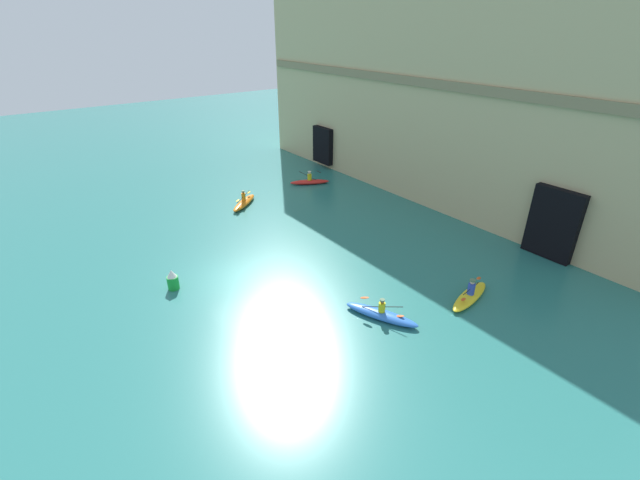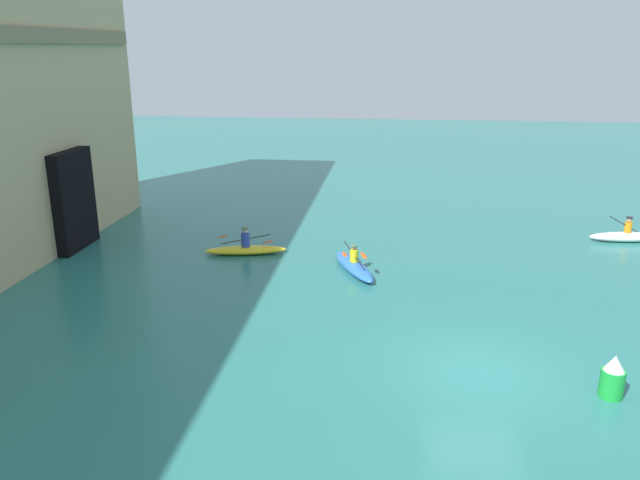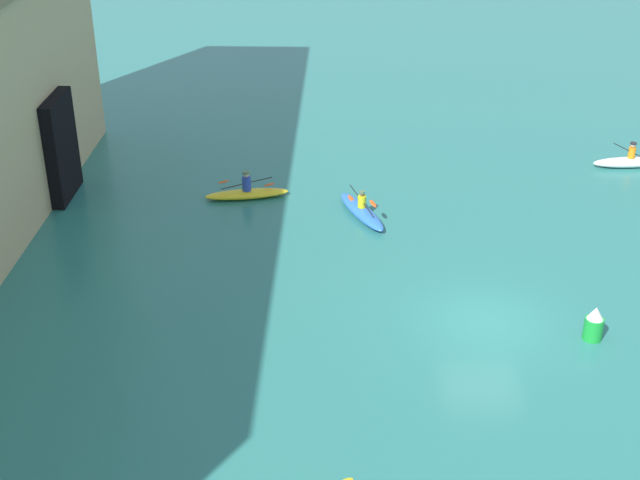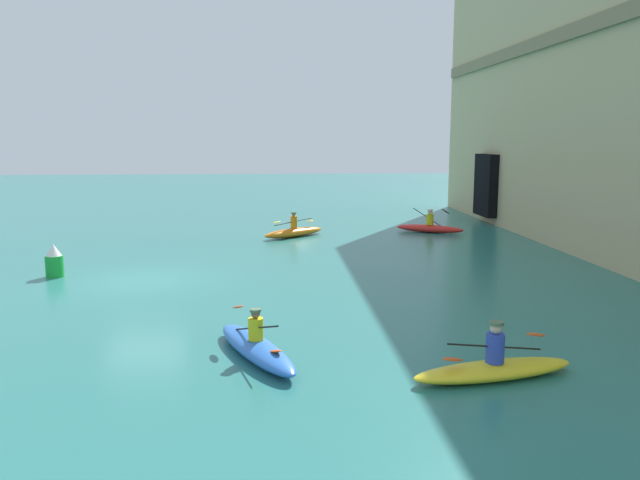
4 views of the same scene
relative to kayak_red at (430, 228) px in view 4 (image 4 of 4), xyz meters
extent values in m
plane|color=#28706B|center=(9.50, -11.77, -0.24)|extent=(120.00, 120.00, 0.00)
cube|color=#847555|center=(7.20, 4.02, 8.36)|extent=(36.07, 0.24, 0.59)
cube|color=black|center=(-3.21, 3.92, 1.80)|extent=(2.45, 0.70, 3.29)
ellipsoid|color=red|center=(0.00, 0.00, -0.05)|extent=(2.19, 3.22, 0.38)
cylinder|color=gold|center=(0.00, 0.00, 0.40)|extent=(0.35, 0.35, 0.51)
sphere|color=beige|center=(0.00, 0.00, 0.77)|extent=(0.23, 0.23, 0.23)
cylinder|color=silver|center=(0.00, 0.00, 0.86)|extent=(0.29, 0.29, 0.06)
cylinder|color=black|center=(0.00, 0.00, 0.42)|extent=(1.07, 1.46, 0.99)
ellipsoid|color=black|center=(-0.45, -0.63, 0.00)|extent=(0.39, 0.44, 0.25)
ellipsoid|color=black|center=(0.45, 0.63, 0.84)|extent=(0.39, 0.44, 0.25)
ellipsoid|color=orange|center=(0.85, -6.63, -0.03)|extent=(2.67, 3.12, 0.41)
cylinder|color=orange|center=(0.85, -6.63, 0.45)|extent=(0.30, 0.30, 0.56)
sphere|color=#9E704C|center=(0.85, -6.63, 0.82)|extent=(0.18, 0.18, 0.18)
cylinder|color=#4C6B4C|center=(0.85, -6.63, 0.89)|extent=(0.23, 0.23, 0.06)
cylinder|color=black|center=(0.85, -6.63, 0.48)|extent=(1.47, 1.80, 0.19)
ellipsoid|color=yellow|center=(0.21, -5.84, 0.41)|extent=(0.42, 0.46, 0.08)
ellipsoid|color=yellow|center=(1.50, -7.43, 0.54)|extent=(0.42, 0.46, 0.08)
ellipsoid|color=blue|center=(16.87, -7.98, -0.05)|extent=(3.54, 2.11, 0.38)
cylinder|color=gold|center=(16.87, -7.98, 0.37)|extent=(0.32, 0.32, 0.47)
sphere|color=brown|center=(16.87, -7.98, 0.70)|extent=(0.19, 0.19, 0.19)
cylinder|color=#4C6B4C|center=(16.87, -7.98, 0.77)|extent=(0.24, 0.24, 0.06)
cylinder|color=black|center=(16.87, -7.98, 0.40)|extent=(1.72, 0.95, 0.61)
ellipsoid|color=#D84C19|center=(16.12, -8.38, 0.65)|extent=(0.47, 0.37, 0.17)
ellipsoid|color=#D84C19|center=(17.61, -7.57, 0.14)|extent=(0.47, 0.37, 0.17)
ellipsoid|color=yellow|center=(18.40, -3.41, -0.08)|extent=(1.45, 3.43, 0.32)
cylinder|color=#2D47B7|center=(18.40, -3.41, 0.37)|extent=(0.35, 0.35, 0.57)
sphere|color=beige|center=(18.40, -3.41, 0.76)|extent=(0.23, 0.23, 0.23)
cylinder|color=#4C6B4C|center=(18.40, -3.41, 0.86)|extent=(0.29, 0.29, 0.06)
cylinder|color=black|center=(18.40, -3.41, 0.39)|extent=(0.53, 2.01, 0.37)
ellipsoid|color=#D84C19|center=(18.18, -2.52, 0.54)|extent=(0.28, 0.47, 0.12)
ellipsoid|color=#D84C19|center=(18.62, -4.29, 0.25)|extent=(0.28, 0.47, 0.12)
cylinder|color=green|center=(8.69, -14.81, 0.12)|extent=(0.58, 0.58, 0.71)
cone|color=white|center=(8.69, -14.81, 0.67)|extent=(0.49, 0.49, 0.39)
camera|label=1|loc=(27.98, -19.84, 12.07)|focal=24.00mm
camera|label=2|loc=(-5.49, -9.35, 7.94)|focal=35.00mm
camera|label=3|loc=(-13.89, -7.32, 14.82)|focal=50.00mm
camera|label=4|loc=(29.46, -7.59, 4.32)|focal=35.00mm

